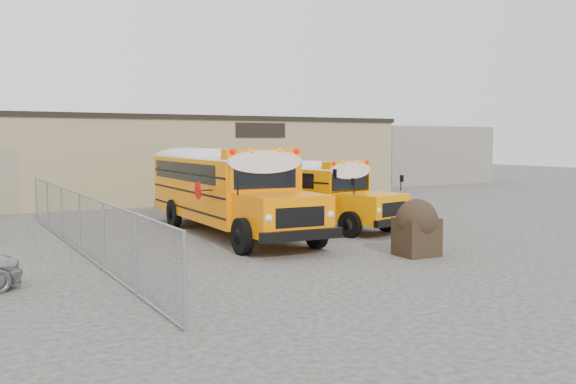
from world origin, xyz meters
TOP-DOWN VIEW (x-y plane):
  - ground at (0.00, 0.00)m, footprint 120.00×120.00m
  - warehouse at (-0.00, 19.99)m, footprint 30.20×10.20m
  - chainlink_fence at (-6.00, 3.00)m, footprint 0.07×18.07m
  - distant_building_right at (24.00, 24.00)m, footprint 10.00×8.00m
  - school_bus_left at (-0.32, 11.27)m, footprint 3.35×10.71m
  - school_bus_right at (1.35, 10.77)m, footprint 4.45×9.23m
  - tarp_bundle at (2.46, -2.13)m, footprint 1.21×1.21m

SIDE VIEW (x-z plane):
  - ground at x=0.00m, z-range 0.00..0.00m
  - tarp_bundle at x=2.46m, z-range 0.02..1.68m
  - chainlink_fence at x=-6.00m, z-range 0.00..1.80m
  - school_bus_right at x=1.35m, z-range 0.21..2.83m
  - school_bus_left at x=-0.32m, z-range 0.24..3.36m
  - distant_building_right at x=24.00m, z-range 0.00..4.40m
  - warehouse at x=0.00m, z-range 0.04..4.71m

